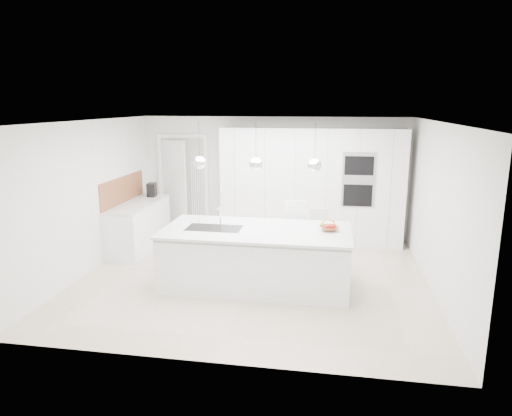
% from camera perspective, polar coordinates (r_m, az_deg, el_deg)
% --- Properties ---
extents(floor, '(5.50, 5.50, 0.00)m').
position_cam_1_polar(floor, '(7.47, -0.39, -8.77)').
color(floor, beige).
rests_on(floor, ground).
extents(wall_back, '(5.50, 0.00, 5.50)m').
position_cam_1_polar(wall_back, '(9.53, 2.20, 3.81)').
color(wall_back, silver).
rests_on(wall_back, ground).
extents(wall_left, '(0.00, 5.00, 5.00)m').
position_cam_1_polar(wall_left, '(8.04, -20.11, 1.30)').
color(wall_left, silver).
rests_on(wall_left, ground).
extents(ceiling, '(5.50, 5.50, 0.00)m').
position_cam_1_polar(ceiling, '(6.94, -0.42, 10.78)').
color(ceiling, white).
rests_on(ceiling, wall_back).
extents(tall_cabinets, '(3.60, 0.60, 2.30)m').
position_cam_1_polar(tall_cabinets, '(9.18, 6.92, 2.74)').
color(tall_cabinets, white).
rests_on(tall_cabinets, floor).
extents(oven_stack, '(0.62, 0.04, 1.05)m').
position_cam_1_polar(oven_stack, '(8.85, 12.69, 3.45)').
color(oven_stack, '#A5A5A8').
rests_on(oven_stack, tall_cabinets).
extents(doorway_frame, '(1.11, 0.08, 2.13)m').
position_cam_1_polar(doorway_frame, '(9.97, -9.02, 2.76)').
color(doorway_frame, white).
rests_on(doorway_frame, floor).
extents(hallway_door, '(0.76, 0.38, 2.00)m').
position_cam_1_polar(hallway_door, '(10.01, -10.47, 2.62)').
color(hallway_door, white).
rests_on(hallway_door, floor).
extents(radiator, '(0.32, 0.04, 1.40)m').
position_cam_1_polar(radiator, '(9.90, -7.25, 1.71)').
color(radiator, white).
rests_on(radiator, floor).
extents(left_base_cabinets, '(0.60, 1.80, 0.86)m').
position_cam_1_polar(left_base_cabinets, '(9.13, -14.39, -2.28)').
color(left_base_cabinets, white).
rests_on(left_base_cabinets, floor).
extents(left_worktop, '(0.62, 1.82, 0.04)m').
position_cam_1_polar(left_worktop, '(9.02, -14.55, 0.48)').
color(left_worktop, silver).
rests_on(left_worktop, left_base_cabinets).
extents(oak_backsplash, '(0.02, 1.80, 0.50)m').
position_cam_1_polar(oak_backsplash, '(9.09, -16.31, 2.21)').
color(oak_backsplash, '#955837').
rests_on(oak_backsplash, wall_left).
extents(island_base, '(2.80, 1.20, 0.86)m').
position_cam_1_polar(island_base, '(7.02, -0.01, -6.45)').
color(island_base, white).
rests_on(island_base, floor).
extents(island_worktop, '(2.84, 1.40, 0.04)m').
position_cam_1_polar(island_worktop, '(6.93, 0.06, -2.81)').
color(island_worktop, silver).
rests_on(island_worktop, island_base).
extents(island_sink, '(0.84, 0.44, 0.18)m').
position_cam_1_polar(island_sink, '(7.04, -5.24, -3.14)').
color(island_sink, '#3F3F42').
rests_on(island_sink, island_worktop).
extents(island_tap, '(0.02, 0.02, 0.30)m').
position_cam_1_polar(island_tap, '(7.15, -4.49, -0.95)').
color(island_tap, white).
rests_on(island_tap, island_worktop).
extents(pendant_left, '(0.20, 0.20, 0.20)m').
position_cam_1_polar(pendant_left, '(6.87, -7.05, 5.64)').
color(pendant_left, white).
rests_on(pendant_left, ceiling).
extents(pendant_mid, '(0.20, 0.20, 0.20)m').
position_cam_1_polar(pendant_mid, '(6.68, -0.01, 5.53)').
color(pendant_mid, white).
rests_on(pendant_mid, ceiling).
extents(pendant_right, '(0.20, 0.20, 0.20)m').
position_cam_1_polar(pendant_right, '(6.59, 7.33, 5.32)').
color(pendant_right, white).
rests_on(pendant_right, ceiling).
extents(fruit_bowl, '(0.35, 0.35, 0.07)m').
position_cam_1_polar(fruit_bowl, '(6.92, 9.14, -2.53)').
color(fruit_bowl, '#955837').
rests_on(fruit_bowl, island_worktop).
extents(espresso_machine, '(0.20, 0.28, 0.27)m').
position_cam_1_polar(espresso_machine, '(9.58, -12.90, 2.24)').
color(espresso_machine, black).
rests_on(espresso_machine, left_worktop).
extents(bar_stool_left, '(0.44, 0.58, 1.16)m').
position_cam_1_polar(bar_stool_left, '(7.66, 4.73, -3.64)').
color(bar_stool_left, white).
rests_on(bar_stool_left, floor).
extents(bar_stool_right, '(0.43, 0.53, 1.01)m').
position_cam_1_polar(bar_stool_right, '(7.86, 7.76, -3.87)').
color(bar_stool_right, white).
rests_on(bar_stool_right, floor).
extents(apple_a, '(0.07, 0.07, 0.07)m').
position_cam_1_polar(apple_a, '(6.89, 9.30, -2.34)').
color(apple_a, red).
rests_on(apple_a, fruit_bowl).
extents(apple_b, '(0.08, 0.08, 0.08)m').
position_cam_1_polar(apple_b, '(6.91, 9.65, -2.31)').
color(apple_b, red).
rests_on(apple_b, fruit_bowl).
extents(apple_c, '(0.08, 0.08, 0.08)m').
position_cam_1_polar(apple_c, '(6.88, 8.97, -2.34)').
color(apple_c, red).
rests_on(apple_c, fruit_bowl).
extents(banana_bunch, '(0.25, 0.18, 0.22)m').
position_cam_1_polar(banana_bunch, '(6.89, 9.02, -1.87)').
color(banana_bunch, gold).
rests_on(banana_bunch, fruit_bowl).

